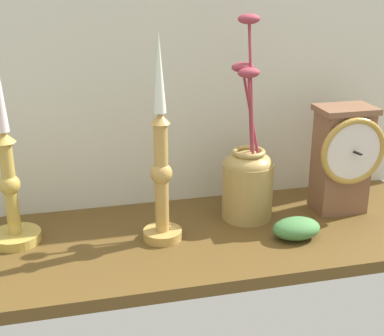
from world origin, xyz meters
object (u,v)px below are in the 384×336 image
at_px(mantel_clock, 343,158).
at_px(brass_vase_jar, 248,177).
at_px(candlestick_tall_center, 161,170).
at_px(candlestick_tall_left, 9,178).

distance_m(mantel_clock, brass_vase_jar, 0.21).
xyz_separation_m(mantel_clock, candlestick_tall_center, (-0.39, -0.04, 0.02)).
relative_size(candlestick_tall_left, candlestick_tall_center, 1.05).
relative_size(candlestick_tall_left, brass_vase_jar, 1.00).
xyz_separation_m(candlestick_tall_center, brass_vase_jar, (0.19, 0.05, -0.05)).
distance_m(candlestick_tall_left, brass_vase_jar, 0.46).
bearing_deg(candlestick_tall_center, mantel_clock, 5.44).
relative_size(candlestick_tall_center, brass_vase_jar, 0.96).
bearing_deg(brass_vase_jar, candlestick_tall_center, -164.43).
xyz_separation_m(mantel_clock, brass_vase_jar, (-0.20, 0.02, -0.03)).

